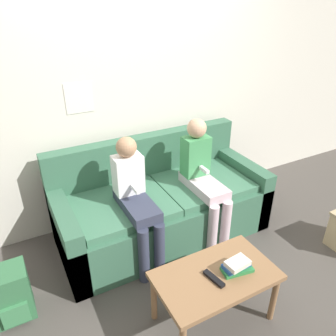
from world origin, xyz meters
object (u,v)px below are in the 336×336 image
(coffee_table, at_px, (215,280))
(person_right, at_px, (203,176))
(person_left, at_px, (136,197))
(backpack, at_px, (11,294))
(couch, at_px, (161,206))
(tv_remote, at_px, (214,279))

(coffee_table, height_order, person_right, person_right)
(person_left, height_order, backpack, person_left)
(coffee_table, relative_size, backpack, 1.99)
(couch, distance_m, person_right, 0.52)
(couch, relative_size, person_left, 1.77)
(coffee_table, distance_m, person_right, 1.01)
(coffee_table, bearing_deg, person_left, 104.18)
(person_left, height_order, person_right, person_right)
(tv_remote, bearing_deg, couch, 70.72)
(couch, distance_m, person_left, 0.51)
(tv_remote, height_order, backpack, tv_remote)
(couch, height_order, coffee_table, couch)
(person_left, relative_size, tv_remote, 6.34)
(coffee_table, xyz_separation_m, tv_remote, (-0.04, -0.03, 0.07))
(backpack, bearing_deg, coffee_table, -29.39)
(tv_remote, bearing_deg, coffee_table, 27.93)
(couch, xyz_separation_m, tv_remote, (-0.17, -1.10, 0.14))
(coffee_table, xyz_separation_m, backpack, (-1.26, 0.71, -0.17))
(tv_remote, bearing_deg, person_right, 50.55)
(couch, xyz_separation_m, backpack, (-1.39, -0.35, -0.10))
(person_right, distance_m, backpack, 1.77)
(backpack, bearing_deg, person_left, 7.67)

